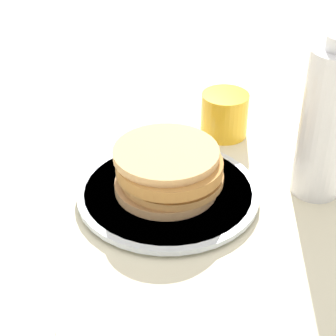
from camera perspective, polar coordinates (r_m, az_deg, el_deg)
ground_plane at (r=0.75m, az=2.42°, el=-3.26°), size 4.00×4.00×0.00m
plate at (r=0.75m, az=0.00°, el=-2.52°), size 0.24×0.24×0.01m
pancake_stack at (r=0.73m, az=0.03°, el=-0.21°), size 0.15×0.15×0.06m
juice_glass at (r=0.88m, az=5.75°, el=5.42°), size 0.07×0.07×0.07m
water_bottle_near at (r=0.74m, az=15.71°, el=4.34°), size 0.07×0.07×0.22m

